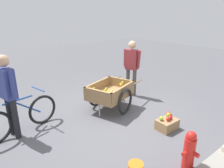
% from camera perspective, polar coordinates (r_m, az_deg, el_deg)
% --- Properties ---
extents(ground_plane, '(24.00, 24.00, 0.00)m').
position_cam_1_polar(ground_plane, '(4.98, 0.36, -8.65)').
color(ground_plane, '#56565B').
extents(fruit_cart, '(1.81, 1.28, 0.69)m').
position_cam_1_polar(fruit_cart, '(5.08, -0.49, -2.68)').
color(fruit_cart, '#937047').
rests_on(fruit_cart, ground).
extents(vendor_person, '(0.30, 0.52, 1.62)m').
position_cam_1_polar(vendor_person, '(5.88, 5.58, 5.77)').
color(vendor_person, '#4C4742').
rests_on(vendor_person, ground).
extents(bicycle, '(1.63, 0.55, 0.85)m').
position_cam_1_polar(bicycle, '(4.52, -24.39, -8.54)').
color(bicycle, black).
rests_on(bicycle, ground).
extents(cyclist_person, '(0.27, 0.59, 1.65)m').
position_cam_1_polar(cyclist_person, '(4.23, -27.36, -1.42)').
color(cyclist_person, black).
rests_on(cyclist_person, ground).
extents(fire_hydrant, '(0.25, 0.25, 0.67)m').
position_cam_1_polar(fire_hydrant, '(3.48, 21.01, -17.21)').
color(fire_hydrant, red).
rests_on(fire_hydrant, ground).
extents(apple_crate, '(0.44, 0.32, 0.31)m').
position_cam_1_polar(apple_crate, '(4.52, 15.33, -10.69)').
color(apple_crate, '#99754C').
rests_on(apple_crate, ground).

